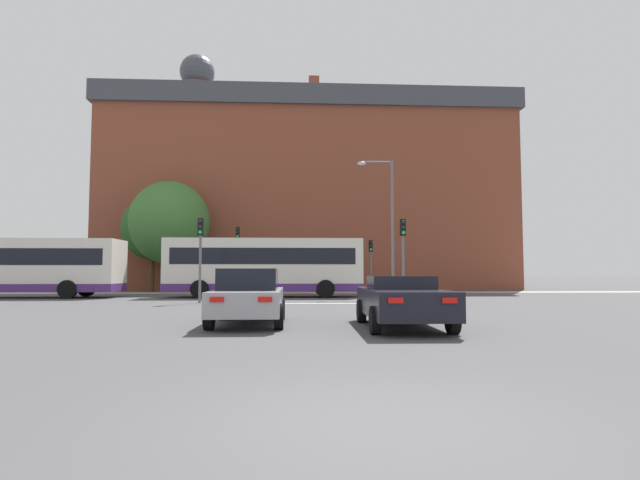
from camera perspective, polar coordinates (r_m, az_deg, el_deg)
ground_plane at (r=4.83m, az=6.71°, el=-20.47°), size 400.00×400.00×0.00m
stop_line_strip at (r=22.63m, az=-1.13°, el=-7.26°), size 7.29×0.30×0.01m
far_pavement at (r=34.90m, az=-1.83°, el=-6.02°), size 68.10×2.50×0.01m
brick_civic_building at (r=47.38m, az=-1.49°, el=4.72°), size 34.90×16.22×22.09m
car_saloon_left at (r=13.68m, az=-8.14°, el=-6.38°), size 1.92×4.26×1.50m
car_roadster_right at (r=12.89m, az=9.35°, el=-6.85°), size 2.06×4.49×1.31m
bus_crossing_lead at (r=28.62m, az=-6.36°, el=-2.96°), size 11.03×2.64×3.30m
bus_crossing_trailing at (r=32.59m, az=-31.95°, el=-2.56°), size 12.01×2.73×3.24m
traffic_light_near_left at (r=23.69m, az=-13.51°, el=-0.61°), size 0.26×0.31×3.91m
traffic_light_far_left at (r=34.75m, az=-9.42°, el=-1.00°), size 0.26×0.31×4.54m
traffic_light_near_right at (r=24.20m, az=9.48°, el=-0.66°), size 0.26×0.31×3.96m
traffic_light_far_right at (r=34.36m, az=5.83°, el=-1.93°), size 0.26×0.31×3.63m
street_lamp_junction at (r=29.21m, az=7.64°, el=3.02°), size 2.11×0.36×7.99m
pedestrian_waiting at (r=34.91m, az=-11.26°, el=-4.46°), size 0.45×0.43×1.58m
tree_by_building at (r=39.09m, az=-18.57°, el=1.28°), size 4.48×4.48×7.05m
tree_kerbside at (r=38.08m, az=-16.81°, el=1.91°), size 5.79×5.79×8.09m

